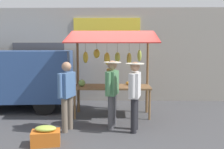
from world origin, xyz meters
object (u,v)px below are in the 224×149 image
object	(u,v)px
produce_crate_near	(46,136)
shopper_with_shopping_bag	(67,91)
shopper_in_striped_shirt	(135,90)
shopper_in_grey_tee	(112,88)
market_stall	(111,63)
vendor_with_sunhat	(110,82)

from	to	relation	value
produce_crate_near	shopper_with_shopping_bag	bearing A→B (deg)	-107.08
shopper_in_striped_shirt	produce_crate_near	xyz separation A→B (m)	(1.89, 0.90, -0.81)
shopper_in_grey_tee	market_stall	bearing A→B (deg)	15.73
shopper_in_grey_tee	shopper_with_shopping_bag	bearing A→B (deg)	117.75
shopper_in_grey_tee	shopper_in_striped_shirt	size ratio (longest dim) A/B	1.01
shopper_in_striped_shirt	produce_crate_near	distance (m)	2.25
vendor_with_sunhat	produce_crate_near	size ratio (longest dim) A/B	2.41
shopper_in_grey_tee	produce_crate_near	size ratio (longest dim) A/B	2.62
vendor_with_sunhat	produce_crate_near	world-z (taller)	vendor_with_sunhat
market_stall	shopper_in_striped_shirt	bearing A→B (deg)	112.52
market_stall	vendor_with_sunhat	xyz separation A→B (m)	(0.05, -0.70, -0.64)
vendor_with_sunhat	shopper_in_grey_tee	size ratio (longest dim) A/B	0.92
vendor_with_sunhat	shopper_in_striped_shirt	world-z (taller)	shopper_in_striped_shirt
market_stall	shopper_with_shopping_bag	size ratio (longest dim) A/B	1.50
vendor_with_sunhat	shopper_in_striped_shirt	bearing A→B (deg)	11.91
shopper_in_striped_shirt	shopper_with_shopping_bag	xyz separation A→B (m)	(1.61, -0.00, -0.02)
market_stall	produce_crate_near	distance (m)	2.99
market_stall	shopper_in_grey_tee	distance (m)	1.27
produce_crate_near	market_stall	bearing A→B (deg)	-119.31
shopper_in_grey_tee	produce_crate_near	bearing A→B (deg)	144.45
vendor_with_sunhat	shopper_in_grey_tee	world-z (taller)	shopper_in_grey_tee
shopper_with_shopping_bag	produce_crate_near	bearing A→B (deg)	-179.98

